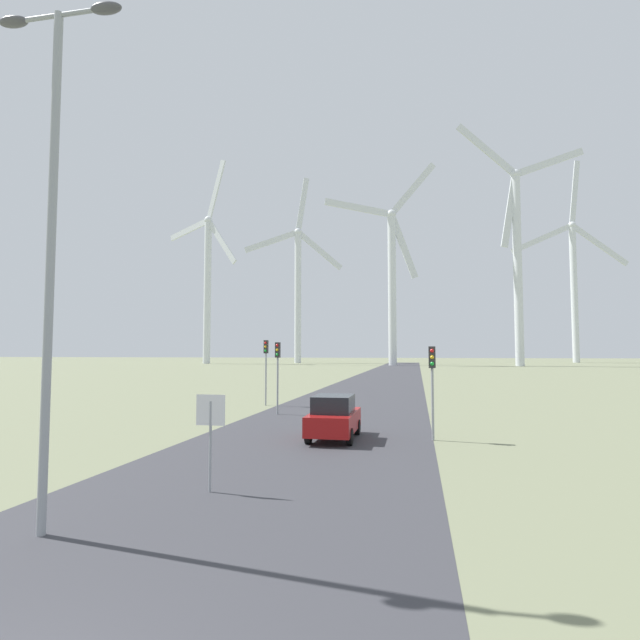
# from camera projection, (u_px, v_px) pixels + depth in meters

# --- Properties ---
(road_surface) EXTENTS (10.00, 240.00, 0.01)m
(road_surface) POSITION_uv_depth(u_px,v_px,m) (374.00, 387.00, 51.44)
(road_surface) COLOR #38383D
(road_surface) RESTS_ON ground
(streetlamp) EXTENTS (2.94, 0.32, 10.91)m
(streetlamp) POSITION_uv_depth(u_px,v_px,m) (52.00, 204.00, 10.35)
(streetlamp) COLOR #93999E
(streetlamp) RESTS_ON ground
(stop_sign_near) EXTENTS (0.81, 0.07, 2.53)m
(stop_sign_near) POSITION_uv_depth(u_px,v_px,m) (211.00, 424.00, 13.10)
(stop_sign_near) COLOR #93999E
(stop_sign_near) RESTS_ON ground
(traffic_light_post_near_left) EXTENTS (0.28, 0.34, 4.21)m
(traffic_light_post_near_left) POSITION_uv_depth(u_px,v_px,m) (278.00, 362.00, 29.30)
(traffic_light_post_near_left) COLOR #93999E
(traffic_light_post_near_left) RESTS_ON ground
(traffic_light_post_near_right) EXTENTS (0.28, 0.34, 3.88)m
(traffic_light_post_near_right) POSITION_uv_depth(u_px,v_px,m) (432.00, 371.00, 20.74)
(traffic_light_post_near_right) COLOR #93999E
(traffic_light_post_near_right) RESTS_ON ground
(traffic_light_post_mid_left) EXTENTS (0.28, 0.34, 4.45)m
(traffic_light_post_mid_left) POSITION_uv_depth(u_px,v_px,m) (266.00, 358.00, 34.10)
(traffic_light_post_mid_left) COLOR #93999E
(traffic_light_post_mid_left) RESTS_ON ground
(car_approaching) EXTENTS (1.88, 4.11, 1.83)m
(car_approaching) POSITION_uv_depth(u_px,v_px,m) (334.00, 417.00, 20.90)
(car_approaching) COLOR maroon
(car_approaching) RESTS_ON ground
(wind_turbine_far_left) EXTENTS (28.61, 14.26, 62.85)m
(wind_turbine_far_left) POSITION_uv_depth(u_px,v_px,m) (208.00, 274.00, 155.07)
(wind_turbine_far_left) COLOR silver
(wind_turbine_far_left) RESTS_ON ground
(wind_turbine_left) EXTENTS (30.70, 12.44, 61.86)m
(wind_turbine_left) POSITION_uv_depth(u_px,v_px,m) (298.00, 281.00, 164.25)
(wind_turbine_left) COLOR silver
(wind_turbine_left) RESTS_ON ground
(wind_turbine_center) EXTENTS (30.18, 8.77, 56.28)m
(wind_turbine_center) POSITION_uv_depth(u_px,v_px,m) (392.00, 270.00, 135.95)
(wind_turbine_center) COLOR silver
(wind_turbine_center) RESTS_ON ground
(wind_turbine_right) EXTENTS (33.37, 8.99, 63.42)m
(wind_turbine_right) POSITION_uv_depth(u_px,v_px,m) (517.00, 248.00, 129.42)
(wind_turbine_right) COLOR silver
(wind_turbine_right) RESTS_ON ground
(wind_turbine_far_right) EXTENTS (39.57, 7.82, 69.89)m
(wind_turbine_far_right) POSITION_uv_depth(u_px,v_px,m) (574.00, 276.00, 170.28)
(wind_turbine_far_right) COLOR silver
(wind_turbine_far_right) RESTS_ON ground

